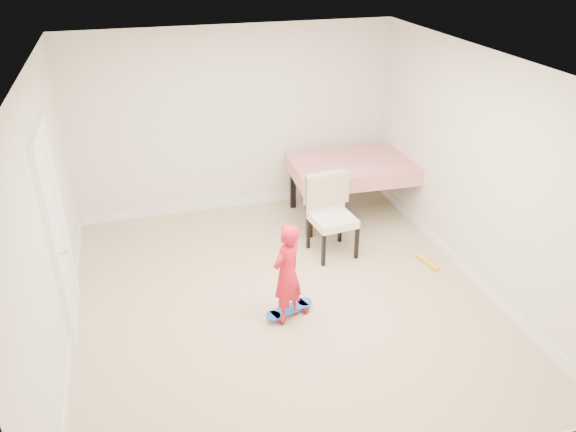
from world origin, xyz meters
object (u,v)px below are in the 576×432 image
object	(u,v)px
dining_table	(355,188)
dining_chair	(333,217)
skateboard	(289,311)
child	(287,276)

from	to	relation	value
dining_table	dining_chair	size ratio (longest dim) A/B	1.74
skateboard	dining_chair	bearing A→B (deg)	31.48
dining_table	dining_chair	world-z (taller)	dining_chair
dining_chair	skateboard	world-z (taller)	dining_chair
dining_table	skateboard	distance (m)	2.55
child	dining_table	bearing A→B (deg)	-164.98
dining_table	child	distance (m)	2.60
dining_table	dining_chair	distance (m)	1.13
dining_table	dining_chair	bearing A→B (deg)	-123.78
dining_chair	child	size ratio (longest dim) A/B	0.93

